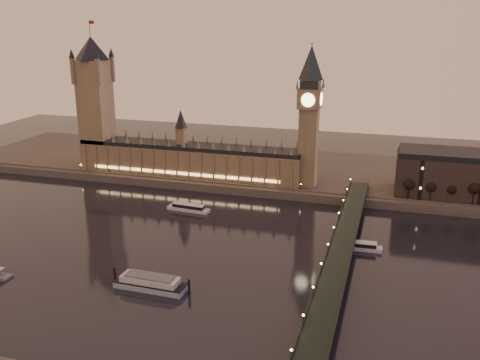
% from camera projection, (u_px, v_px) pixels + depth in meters
% --- Properties ---
extents(ground, '(700.00, 700.00, 0.00)m').
position_uv_depth(ground, '(176.00, 249.00, 305.13)').
color(ground, black).
rests_on(ground, ground).
extents(far_embankment, '(560.00, 130.00, 6.00)m').
position_uv_depth(far_embankment, '(287.00, 171.00, 447.08)').
color(far_embankment, '#423D35').
rests_on(far_embankment, ground).
extents(palace_of_westminster, '(180.00, 26.62, 52.00)m').
position_uv_depth(palace_of_westminster, '(189.00, 156.00, 420.51)').
color(palace_of_westminster, brown).
rests_on(palace_of_westminster, ground).
extents(victoria_tower, '(31.68, 31.68, 118.00)m').
position_uv_depth(victoria_tower, '(95.00, 96.00, 429.45)').
color(victoria_tower, brown).
rests_on(victoria_tower, ground).
extents(big_ben, '(17.68, 17.68, 104.00)m').
position_uv_depth(big_ben, '(310.00, 108.00, 382.27)').
color(big_ben, brown).
rests_on(big_ben, ground).
extents(westminster_bridge, '(13.20, 260.00, 15.30)m').
position_uv_depth(westminster_bridge, '(338.00, 260.00, 278.38)').
color(westminster_bridge, black).
rests_on(westminster_bridge, ground).
extents(bare_tree_0, '(6.64, 6.64, 13.49)m').
position_uv_depth(bare_tree_0, '(412.00, 186.00, 365.03)').
color(bare_tree_0, black).
rests_on(bare_tree_0, ground).
extents(bare_tree_1, '(6.64, 6.64, 13.49)m').
position_uv_depth(bare_tree_1, '(431.00, 187.00, 361.53)').
color(bare_tree_1, black).
rests_on(bare_tree_1, ground).
extents(bare_tree_2, '(6.64, 6.64, 13.49)m').
position_uv_depth(bare_tree_2, '(451.00, 189.00, 358.02)').
color(bare_tree_2, black).
rests_on(bare_tree_2, ground).
extents(bare_tree_3, '(6.64, 6.64, 13.49)m').
position_uv_depth(bare_tree_3, '(472.00, 191.00, 354.52)').
color(bare_tree_3, black).
rests_on(bare_tree_3, ground).
extents(cruise_boat_a, '(30.40, 8.88, 4.80)m').
position_uv_depth(cruise_boat_a, '(188.00, 208.00, 363.85)').
color(cruise_boat_a, silver).
rests_on(cruise_boat_a, ground).
extents(cruise_boat_b, '(25.84, 7.66, 4.72)m').
position_uv_depth(cruise_boat_b, '(359.00, 246.00, 303.52)').
color(cruise_boat_b, silver).
rests_on(cruise_boat_b, ground).
extents(moored_barge, '(41.29, 10.77, 7.57)m').
position_uv_depth(moored_barge, '(150.00, 283.00, 259.40)').
color(moored_barge, '#89A3AE').
rests_on(moored_barge, ground).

